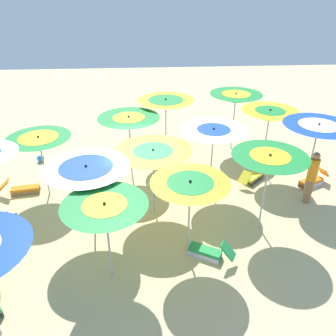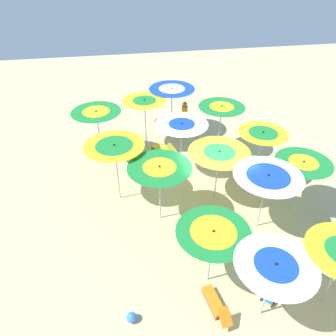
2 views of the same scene
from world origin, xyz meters
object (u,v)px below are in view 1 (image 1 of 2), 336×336
(beach_umbrella_7, at_px, (153,156))
(beachgoer_0, at_px, (312,177))
(beach_umbrella_2, at_px, (190,189))
(beach_umbrella_9, at_px, (269,116))
(beach_umbrella_11, at_px, (39,142))
(beach_umbrella_8, at_px, (213,135))
(lounger_3, at_px, (209,251))
(lounger_1, at_px, (252,177))
(beach_umbrella_3, at_px, (269,161))
(beach_ball, at_px, (41,158))
(lounger_0, at_px, (9,222))
(lounger_2, at_px, (313,180))
(beach_umbrella_14, at_px, (236,98))
(beach_umbrella_6, at_px, (87,172))
(beach_umbrella_13, at_px, (166,104))
(lounger_4, at_px, (22,188))
(beach_umbrella_12, at_px, (129,121))
(beach_umbrella_4, at_px, (318,131))
(beach_umbrella_1, at_px, (105,210))

(beach_umbrella_7, distance_m, beachgoer_0, 5.15)
(beach_umbrella_2, bearing_deg, beach_umbrella_7, 112.39)
(beach_umbrella_9, relative_size, beach_umbrella_11, 1.17)
(beachgoer_0, bearing_deg, beach_umbrella_8, -163.96)
(lounger_3, xyz_separation_m, beachgoer_0, (3.68, 2.32, 0.76))
(lounger_1, bearing_deg, beach_umbrella_3, -144.44)
(beach_umbrella_11, bearing_deg, beach_ball, 110.54)
(beach_umbrella_11, height_order, beach_ball, beach_umbrella_11)
(lounger_0, height_order, lounger_2, lounger_0)
(beach_umbrella_2, height_order, beach_umbrella_8, beach_umbrella_8)
(beach_umbrella_7, xyz_separation_m, lounger_0, (-4.32, -0.55, -1.75))
(beach_umbrella_11, distance_m, beachgoer_0, 8.78)
(beach_umbrella_14, distance_m, lounger_1, 3.50)
(beach_umbrella_6, distance_m, beach_umbrella_13, 5.33)
(beach_umbrella_9, xyz_separation_m, lounger_0, (-8.50, -2.79, -2.06))
(lounger_4, bearing_deg, beach_umbrella_12, 5.02)
(beach_umbrella_3, xyz_separation_m, beach_umbrella_11, (-6.68, 2.31, -0.30))
(lounger_2, bearing_deg, beach_umbrella_7, -13.15)
(beach_umbrella_4, xyz_separation_m, beach_umbrella_11, (-8.86, 0.48, -0.32))
(lounger_1, distance_m, beachgoer_0, 2.14)
(beach_umbrella_13, bearing_deg, lounger_1, -36.01)
(beach_umbrella_3, distance_m, beach_umbrella_7, 3.26)
(lounger_1, bearing_deg, lounger_2, -52.22)
(beach_umbrella_9, bearing_deg, beach_umbrella_14, 107.59)
(beach_umbrella_11, bearing_deg, beach_umbrella_12, 19.91)
(beach_umbrella_7, xyz_separation_m, beach_umbrella_8, (1.95, 0.99, 0.19))
(beach_umbrella_14, height_order, lounger_4, beach_umbrella_14)
(beach_umbrella_6, relative_size, lounger_2, 1.91)
(beach_umbrella_3, xyz_separation_m, beach_ball, (-7.57, 4.69, -2.11))
(beach_umbrella_2, relative_size, beach_umbrella_14, 0.94)
(beach_umbrella_2, bearing_deg, beach_umbrella_11, 143.49)
(beach_umbrella_2, distance_m, beach_umbrella_7, 2.18)
(beach_umbrella_4, relative_size, beach_umbrella_6, 1.09)
(beach_umbrella_13, distance_m, lounger_3, 6.28)
(lounger_1, bearing_deg, beach_umbrella_14, 48.97)
(beach_umbrella_4, bearing_deg, lounger_2, 40.42)
(beach_umbrella_3, bearing_deg, beach_umbrella_11, 160.95)
(beach_umbrella_4, xyz_separation_m, lounger_2, (0.47, 0.40, -2.08))
(beach_umbrella_4, distance_m, lounger_1, 2.76)
(beachgoer_0, bearing_deg, beach_umbrella_7, -147.27)
(lounger_3, bearing_deg, beach_umbrella_2, 14.02)
(beach_umbrella_13, bearing_deg, beach_umbrella_12, -134.08)
(beach_umbrella_3, bearing_deg, lounger_2, 40.06)
(beach_umbrella_2, relative_size, beach_umbrella_7, 1.04)
(beach_umbrella_9, xyz_separation_m, lounger_1, (-0.58, -0.71, -2.07))
(beach_umbrella_1, distance_m, beach_ball, 7.38)
(beach_umbrella_3, distance_m, beach_umbrella_11, 7.07)
(beach_umbrella_9, bearing_deg, lounger_1, -129.31)
(beach_umbrella_1, xyz_separation_m, beach_umbrella_2, (1.97, 0.64, 0.08))
(beach_umbrella_6, height_order, beach_umbrella_11, beach_umbrella_6)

